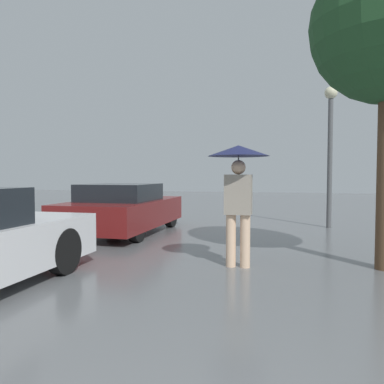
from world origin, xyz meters
TOP-DOWN VIEW (x-y plane):
  - pedestrian at (-0.12, 5.03)m, footprint 0.94×0.94m
  - parked_car_farthest at (-3.32, 7.80)m, footprint 1.88×3.84m
  - street_lamp at (1.71, 9.95)m, footprint 0.34×0.34m

SIDE VIEW (x-z plane):
  - parked_car_farthest at x=-3.32m, z-range -0.02..1.18m
  - pedestrian at x=-0.12m, z-range 0.48..2.36m
  - street_lamp at x=1.71m, z-range 0.59..4.37m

